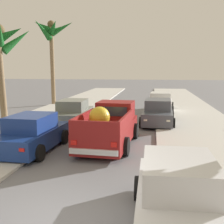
{
  "coord_description": "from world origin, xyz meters",
  "views": [
    {
      "loc": [
        2.15,
        -5.68,
        3.46
      ],
      "look_at": [
        0.1,
        8.99,
        1.2
      ],
      "focal_mm": 46.8,
      "sensor_mm": 36.0,
      "label": 1
    }
  ],
  "objects": [
    {
      "name": "curb_left",
      "position": [
        -3.77,
        12.0,
        0.05
      ],
      "size": [
        0.16,
        60.0,
        0.1
      ],
      "primitive_type": "cube",
      "color": "silver",
      "rests_on": "ground"
    },
    {
      "name": "sidewalk_left",
      "position": [
        -4.82,
        12.0,
        0.06
      ],
      "size": [
        4.89,
        60.0,
        0.12
      ],
      "primitive_type": "cube",
      "color": "beige",
      "rests_on": "ground"
    },
    {
      "name": "curb_right",
      "position": [
        3.77,
        12.0,
        0.05
      ],
      "size": [
        0.16,
        60.0,
        0.1
      ],
      "primitive_type": "cube",
      "color": "silver",
      "rests_on": "ground"
    },
    {
      "name": "sidewalk_right",
      "position": [
        4.82,
        12.0,
        0.06
      ],
      "size": [
        4.89,
        60.0,
        0.12
      ],
      "primitive_type": "cube",
      "color": "beige",
      "rests_on": "ground"
    },
    {
      "name": "car_right_mid",
      "position": [
        2.75,
        0.35,
        0.71
      ],
      "size": [
        2.05,
        4.27,
        1.54
      ],
      "color": "silver",
      "rests_on": "ground"
    },
    {
      "name": "pickup_truck",
      "position": [
        0.25,
        7.1,
        0.81
      ],
      "size": [
        2.46,
        5.32,
        1.87
      ],
      "color": "maroon",
      "rests_on": "ground"
    },
    {
      "name": "car_left_near",
      "position": [
        -2.62,
        11.36,
        0.71
      ],
      "size": [
        2.1,
        4.29,
        1.54
      ],
      "color": "slate",
      "rests_on": "ground"
    },
    {
      "name": "car_left_mid",
      "position": [
        2.78,
        17.48,
        0.71
      ],
      "size": [
        2.21,
        4.34,
        1.54
      ],
      "color": "silver",
      "rests_on": "ground"
    },
    {
      "name": "palm_tree_right_mid",
      "position": [
        -6.99,
        20.32,
        6.35
      ],
      "size": [
        3.62,
        3.95,
        7.67
      ],
      "color": "#846B4C",
      "rests_on": "ground"
    },
    {
      "name": "car_right_far",
      "position": [
        -2.8,
        5.65,
        0.71
      ],
      "size": [
        2.2,
        4.33,
        1.54
      ],
      "color": "navy",
      "rests_on": "ground"
    },
    {
      "name": "car_left_far",
      "position": [
        2.49,
        12.26,
        0.71
      ],
      "size": [
        2.15,
        4.31,
        1.54
      ],
      "color": "#474C56",
      "rests_on": "ground"
    }
  ]
}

